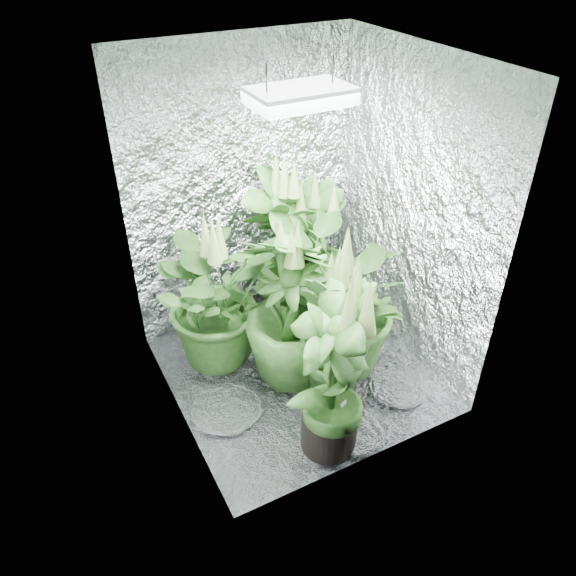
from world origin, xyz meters
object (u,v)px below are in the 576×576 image
(grow_lamp, at_px, (300,96))
(plant_d, at_px, (292,309))
(plant_b, at_px, (279,247))
(plant_a, at_px, (217,298))
(plant_e, at_px, (342,311))
(circulation_fan, at_px, (346,303))
(plant_c, at_px, (314,253))
(plant_g, at_px, (339,339))
(plant_f, at_px, (332,375))

(grow_lamp, xyz_separation_m, plant_d, (-0.04, 0.00, -1.28))
(plant_b, height_order, plant_d, plant_b)
(plant_a, xyz_separation_m, plant_e, (0.64, -0.50, 0.01))
(grow_lamp, height_order, plant_a, grow_lamp)
(plant_a, bearing_deg, circulation_fan, -1.45)
(plant_c, bearing_deg, grow_lamp, -127.83)
(plant_d, distance_m, plant_g, 0.35)
(plant_b, relative_size, plant_e, 1.16)
(plant_a, height_order, plant_e, plant_e)
(plant_a, xyz_separation_m, circulation_fan, (1.00, -0.03, -0.36))
(plant_a, height_order, plant_d, plant_d)
(plant_b, distance_m, plant_f, 1.29)
(grow_lamp, bearing_deg, plant_b, 72.75)
(plant_d, height_order, plant_f, plant_f)
(plant_e, bearing_deg, plant_b, 94.34)
(plant_b, relative_size, plant_c, 1.16)
(plant_c, relative_size, plant_g, 1.03)
(plant_a, relative_size, plant_b, 0.85)
(plant_c, bearing_deg, plant_b, 170.19)
(plant_f, height_order, plant_g, plant_f)
(plant_b, xyz_separation_m, plant_g, (-0.09, -0.96, -0.10))
(plant_b, height_order, plant_f, plant_b)
(plant_e, distance_m, circulation_fan, 0.70)
(plant_a, xyz_separation_m, plant_c, (0.85, 0.21, -0.01))
(plant_f, bearing_deg, plant_c, 64.14)
(plant_f, xyz_separation_m, plant_g, (0.23, 0.29, -0.06))
(grow_lamp, relative_size, plant_b, 0.40)
(plant_g, bearing_deg, circulation_fan, 52.94)
(plant_c, distance_m, plant_f, 1.34)
(plant_b, distance_m, plant_e, 0.76)
(plant_a, relative_size, plant_c, 0.98)
(grow_lamp, xyz_separation_m, plant_e, (0.26, -0.12, -1.32))
(plant_f, distance_m, plant_g, 0.37)
(grow_lamp, distance_m, plant_g, 1.38)
(grow_lamp, relative_size, plant_c, 0.46)
(plant_f, bearing_deg, plant_e, 52.60)
(plant_a, distance_m, circulation_fan, 1.06)
(grow_lamp, distance_m, plant_f, 1.42)
(plant_d, distance_m, circulation_fan, 0.85)
(plant_a, bearing_deg, plant_g, -55.08)
(plant_a, distance_m, plant_c, 0.87)
(plant_e, height_order, circulation_fan, plant_e)
(grow_lamp, xyz_separation_m, plant_g, (0.10, -0.32, -1.34))
(plant_g, bearing_deg, plant_b, 84.34)
(plant_b, relative_size, circulation_fan, 3.80)
(plant_c, height_order, plant_f, plant_f)
(plant_e, bearing_deg, plant_c, 73.84)
(plant_d, bearing_deg, grow_lamp, -4.00)
(grow_lamp, distance_m, plant_e, 1.35)
(plant_a, xyz_separation_m, plant_f, (0.26, -0.99, 0.04))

